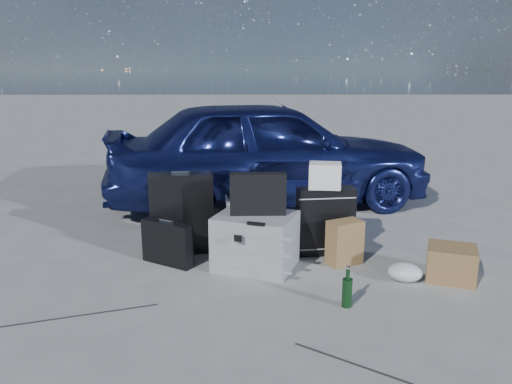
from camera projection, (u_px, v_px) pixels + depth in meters
ground at (253, 290)px, 3.65m from camera, size 60.00×60.00×0.00m
car at (268, 152)px, 5.84m from camera, size 3.96×2.24×1.27m
pelican_case at (256, 241)px, 4.04m from camera, size 0.74×0.67×0.44m
laptop_bag at (258, 194)px, 3.96m from camera, size 0.45×0.12×0.33m
briefcase at (167, 243)px, 4.10m from camera, size 0.45×0.33×0.36m
suitcase_left at (182, 213)px, 4.35m from camera, size 0.57×0.29×0.71m
suitcase_right at (325, 221)px, 4.32m from camera, size 0.51×0.24×0.59m
white_carton at (325, 175)px, 4.24m from camera, size 0.29×0.25×0.21m
duffel_bag at (249, 221)px, 4.75m from camera, size 0.67×0.31×0.33m
flat_box_white at (247, 202)px, 4.69m from camera, size 0.42×0.33×0.07m
flat_box_black at (247, 195)px, 4.67m from camera, size 0.37×0.32×0.07m
kraft_bag at (345, 242)px, 4.11m from camera, size 0.32×0.27×0.37m
cardboard_box at (451, 263)px, 3.81m from camera, size 0.44×0.41×0.26m
plastic_bag at (405, 272)px, 3.80m from camera, size 0.30×0.27×0.14m
green_bottle at (347, 288)px, 3.37m from camera, size 0.08×0.08×0.27m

